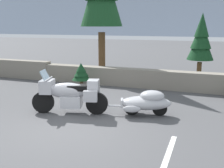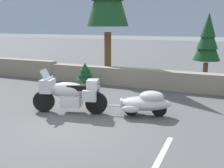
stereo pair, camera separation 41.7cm
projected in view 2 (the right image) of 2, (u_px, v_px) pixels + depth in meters
name	position (u px, v px, depth m)	size (l,w,h in m)	color
ground_plane	(70.00, 126.00, 7.20)	(80.00, 80.00, 0.00)	#4C4C4F
stone_guard_wall	(146.00, 78.00, 11.47)	(24.00, 0.64, 0.90)	gray
distant_ridgeline	(219.00, 8.00, 90.98)	(240.00, 80.00, 16.00)	#99A8BF
touring_motorcycle	(69.00, 93.00, 8.19)	(2.26, 1.11, 1.33)	black
car_shaped_trailer	(146.00, 102.00, 7.95)	(2.22, 1.09, 0.76)	black
pine_tree_far_right	(208.00, 39.00, 12.23)	(1.21, 1.21, 3.18)	brown
pine_sapling_farther	(85.00, 72.00, 11.47)	(0.78, 0.78, 1.07)	brown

